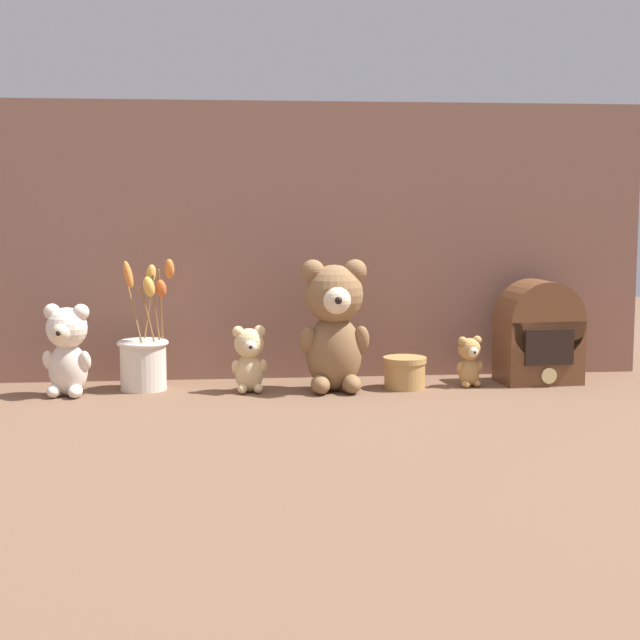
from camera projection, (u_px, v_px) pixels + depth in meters
name	position (u px, v px, depth m)	size (l,w,h in m)	color
ground_plane	(321.00, 390.00, 2.21)	(4.00, 4.00, 0.00)	brown
backdrop_wall	(314.00, 241.00, 2.33)	(1.60, 0.02, 0.66)	#845B4C
teddy_bear_large	(334.00, 323.00, 2.18)	(0.16, 0.15, 0.30)	olive
teddy_bear_medium	(67.00, 348.00, 2.13)	(0.11, 0.10, 0.20)	beige
teddy_bear_small	(249.00, 358.00, 2.17)	(0.08, 0.08, 0.15)	#DBBC84
teddy_bear_tiny	(469.00, 360.00, 2.24)	(0.06, 0.06, 0.12)	tan
flower_vase	(144.00, 356.00, 2.20)	(0.13, 0.13, 0.30)	silver
vintage_radio	(539.00, 334.00, 2.29)	(0.19, 0.14, 0.24)	brown
decorative_tin_tall	(405.00, 373.00, 2.22)	(0.10, 0.10, 0.07)	tan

